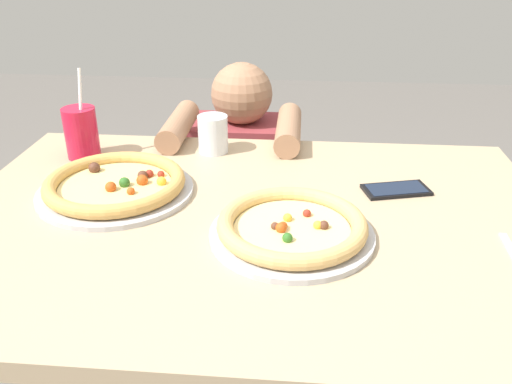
% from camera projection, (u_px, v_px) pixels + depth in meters
% --- Properties ---
extents(dining_table, '(1.30, 0.91, 0.75)m').
position_uv_depth(dining_table, '(251.00, 258.00, 1.18)').
color(dining_table, tan).
rests_on(dining_table, ground).
extents(pizza_near, '(0.33, 0.33, 0.04)m').
position_uv_depth(pizza_near, '(292.00, 228.00, 1.05)').
color(pizza_near, '#B7B7BC').
rests_on(pizza_near, dining_table).
extents(pizza_far, '(0.35, 0.35, 0.04)m').
position_uv_depth(pizza_far, '(116.00, 185.00, 1.22)').
color(pizza_far, '#B7B7BC').
rests_on(pizza_far, dining_table).
extents(drink_cup_colored, '(0.09, 0.09, 0.23)m').
position_uv_depth(drink_cup_colored, '(81.00, 132.00, 1.40)').
color(drink_cup_colored, red).
rests_on(drink_cup_colored, dining_table).
extents(water_cup_clear, '(0.08, 0.08, 0.10)m').
position_uv_depth(water_cup_clear, '(213.00, 133.00, 1.44)').
color(water_cup_clear, silver).
rests_on(water_cup_clear, dining_table).
extents(cell_phone, '(0.16, 0.11, 0.01)m').
position_uv_depth(cell_phone, '(396.00, 190.00, 1.24)').
color(cell_phone, black).
rests_on(cell_phone, dining_table).
extents(diner_seated, '(0.39, 0.51, 0.92)m').
position_uv_depth(diner_seated, '(243.00, 202.00, 1.89)').
color(diner_seated, '#333847').
rests_on(diner_seated, ground).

